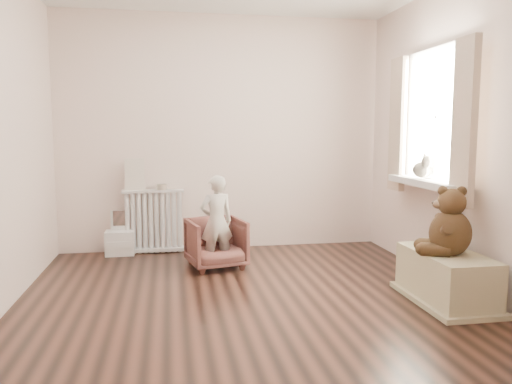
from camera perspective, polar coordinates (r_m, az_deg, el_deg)
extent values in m
cube|color=black|center=(4.07, -1.02, -12.07)|extent=(3.60, 3.60, 0.01)
cube|color=white|center=(5.63, -3.89, 6.67)|extent=(3.60, 0.02, 2.60)
cube|color=white|center=(2.09, 6.58, 6.21)|extent=(3.60, 0.02, 2.60)
cube|color=white|center=(4.49, 22.43, 6.10)|extent=(0.02, 3.60, 2.60)
cube|color=white|center=(4.73, 20.14, 8.03)|extent=(0.03, 0.90, 1.10)
cube|color=silver|center=(4.70, 18.90, 1.01)|extent=(0.22, 1.10, 0.06)
cube|color=beige|center=(4.18, 22.71, 7.30)|extent=(0.06, 0.26, 1.30)
cube|color=beige|center=(5.18, 15.89, 7.40)|extent=(0.06, 0.26, 1.30)
cube|color=silver|center=(5.56, -11.62, -2.88)|extent=(0.66, 0.12, 0.69)
cube|color=beige|center=(5.51, -13.69, 1.97)|extent=(0.21, 0.02, 0.34)
cylinder|color=#A59E8C|center=(5.51, -10.73, 0.57)|extent=(0.10, 0.10, 0.06)
cube|color=silver|center=(5.58, -15.31, -4.16)|extent=(0.30, 0.22, 0.48)
imported|color=brown|center=(4.91, -4.58, -5.84)|extent=(0.62, 0.63, 0.48)
imported|color=beige|center=(4.81, -4.55, -3.36)|extent=(0.36, 0.28, 0.89)
cube|color=beige|center=(4.21, 20.93, -9.04)|extent=(0.44, 0.84, 0.39)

